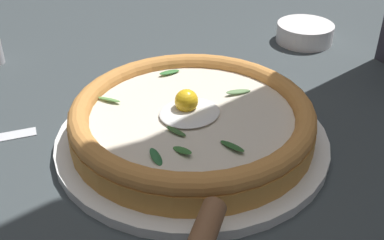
{
  "coord_description": "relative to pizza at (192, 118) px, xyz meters",
  "views": [
    {
      "loc": [
        -0.26,
        -0.37,
        0.33
      ],
      "look_at": [
        0.03,
        -0.01,
        0.03
      ],
      "focal_mm": 44.92,
      "sensor_mm": 36.0,
      "label": 1
    }
  ],
  "objects": [
    {
      "name": "side_bowl",
      "position": [
        0.34,
        0.12,
        -0.02
      ],
      "size": [
        0.1,
        0.1,
        0.03
      ],
      "primitive_type": "cylinder",
      "color": "white",
      "rests_on": "ground"
    },
    {
      "name": "pizza_plate",
      "position": [
        0.0,
        -0.0,
        -0.03
      ],
      "size": [
        0.32,
        0.32,
        0.01
      ],
      "primitive_type": "cylinder",
      "color": "white",
      "rests_on": "ground"
    },
    {
      "name": "pizza",
      "position": [
        0.0,
        0.0,
        0.0
      ],
      "size": [
        0.28,
        0.28,
        0.06
      ],
      "color": "gold",
      "rests_on": "pizza_plate"
    },
    {
      "name": "ground_plane",
      "position": [
        -0.03,
        0.01,
        -0.05
      ],
      "size": [
        2.4,
        2.4,
        0.03
      ],
      "primitive_type": "cube",
      "color": "#383F41",
      "rests_on": "ground"
    }
  ]
}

